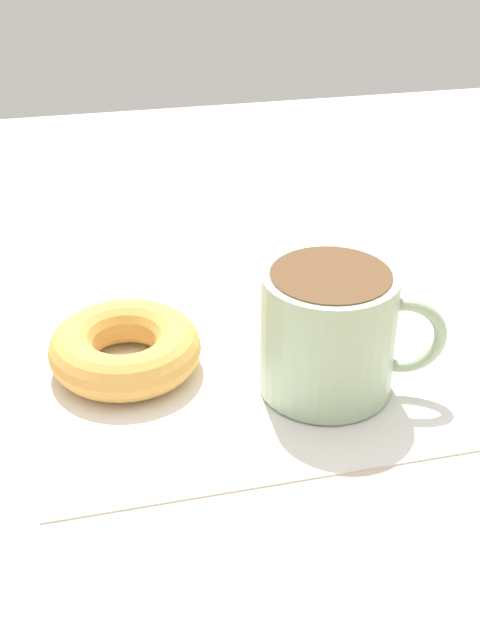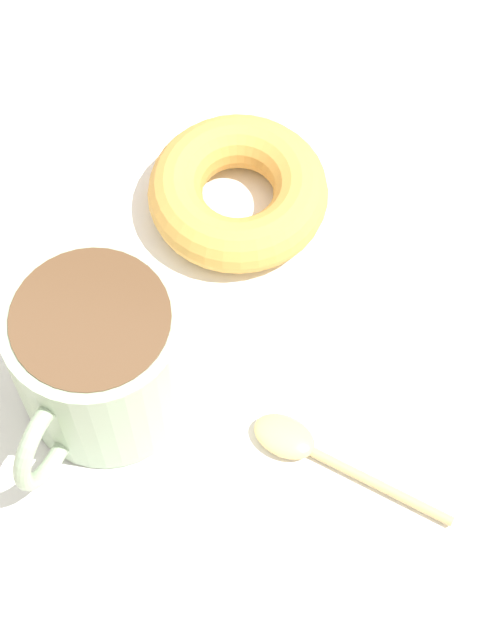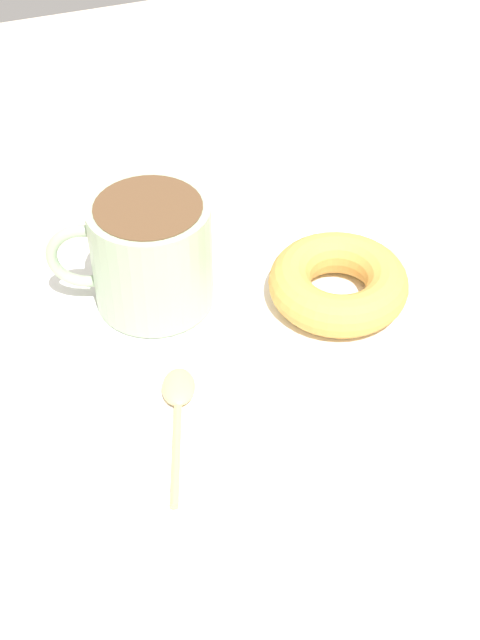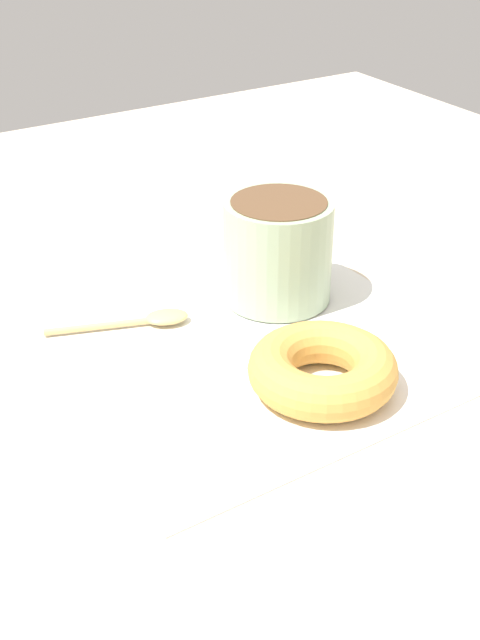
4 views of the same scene
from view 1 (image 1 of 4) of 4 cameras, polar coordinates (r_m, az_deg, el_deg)
ground_plane at (r=68.21cm, az=2.59°, el=-2.81°), size 120.00×120.00×2.00cm
napkin at (r=68.35cm, az=0.00°, el=-1.54°), size 32.85×32.85×0.30cm
coffee_cup at (r=61.31cm, az=5.81°, el=-0.63°), size 12.55×9.34×9.01cm
donut at (r=65.36cm, az=-7.40°, el=-1.62°), size 11.07×11.07×3.36cm
spoon at (r=73.49cm, az=4.14°, el=1.43°), size 5.25×11.77×0.90cm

